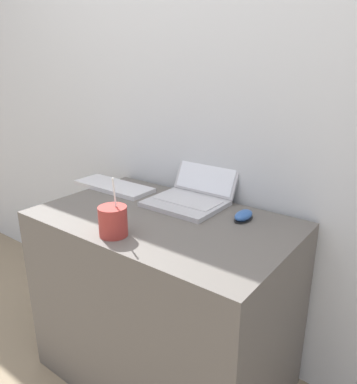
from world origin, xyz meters
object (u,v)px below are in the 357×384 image
object	(u,v)px
drink_cup	(113,221)
external_keyboard	(114,186)
laptop	(192,193)
computer_mouse	(244,216)

from	to	relation	value
drink_cup	external_keyboard	bearing A→B (deg)	136.36
laptop	external_keyboard	distance (m)	0.43
computer_mouse	external_keyboard	bearing A→B (deg)	-177.23
laptop	external_keyboard	xyz separation A→B (m)	(-0.42, -0.07, -0.03)
laptop	external_keyboard	size ratio (longest dim) A/B	0.84
laptop	external_keyboard	world-z (taller)	laptop
laptop	computer_mouse	world-z (taller)	laptop
laptop	drink_cup	size ratio (longest dim) A/B	1.59
computer_mouse	drink_cup	bearing A→B (deg)	-126.84
laptop	computer_mouse	size ratio (longest dim) A/B	3.18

